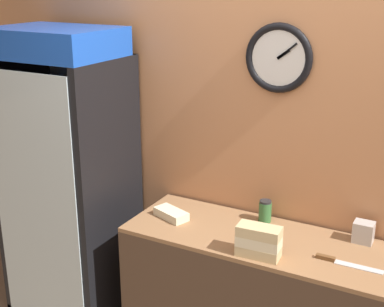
% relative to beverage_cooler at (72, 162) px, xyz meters
% --- Properties ---
extents(wall_back, '(5.20, 0.10, 2.70)m').
position_rel_beverage_cooler_xyz_m(wall_back, '(1.36, 0.32, 0.28)').
color(wall_back, tan).
rests_on(wall_back, ground_plane).
extents(prep_counter, '(1.54, 0.58, 0.86)m').
position_rel_beverage_cooler_xyz_m(prep_counter, '(1.36, -0.02, -0.65)').
color(prep_counter, '#4C3828').
rests_on(prep_counter, ground_plane).
extents(beverage_cooler, '(0.77, 0.64, 1.98)m').
position_rel_beverage_cooler_xyz_m(beverage_cooler, '(0.00, 0.00, 0.00)').
color(beverage_cooler, black).
rests_on(beverage_cooler, ground_plane).
extents(sandwich_stack_bottom, '(0.24, 0.12, 0.06)m').
position_rel_beverage_cooler_xyz_m(sandwich_stack_bottom, '(1.45, -0.23, -0.19)').
color(sandwich_stack_bottom, tan).
rests_on(sandwich_stack_bottom, prep_counter).
extents(sandwich_stack_middle, '(0.24, 0.13, 0.06)m').
position_rel_beverage_cooler_xyz_m(sandwich_stack_middle, '(1.45, -0.23, -0.13)').
color(sandwich_stack_middle, beige).
rests_on(sandwich_stack_middle, sandwich_stack_bottom).
extents(sandwich_stack_top, '(0.24, 0.13, 0.06)m').
position_rel_beverage_cooler_xyz_m(sandwich_stack_top, '(1.45, -0.23, -0.07)').
color(sandwich_stack_top, tan).
rests_on(sandwich_stack_top, sandwich_stack_middle).
extents(sandwich_flat_left, '(0.24, 0.18, 0.05)m').
position_rel_beverage_cooler_xyz_m(sandwich_flat_left, '(0.80, -0.04, -0.19)').
color(sandwich_flat_left, beige).
rests_on(sandwich_flat_left, prep_counter).
extents(chefs_knife, '(0.35, 0.05, 0.02)m').
position_rel_beverage_cooler_xyz_m(chefs_knife, '(1.85, -0.09, -0.21)').
color(chefs_knife, silver).
rests_on(chefs_knife, prep_counter).
extents(condiment_jar, '(0.08, 0.08, 0.14)m').
position_rel_beverage_cooler_xyz_m(condiment_jar, '(1.32, 0.19, -0.15)').
color(condiment_jar, '#336B38').
rests_on(condiment_jar, prep_counter).
extents(napkin_dispenser, '(0.11, 0.09, 0.12)m').
position_rel_beverage_cooler_xyz_m(napkin_dispenser, '(1.90, 0.20, -0.16)').
color(napkin_dispenser, '#B7B2AD').
rests_on(napkin_dispenser, prep_counter).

